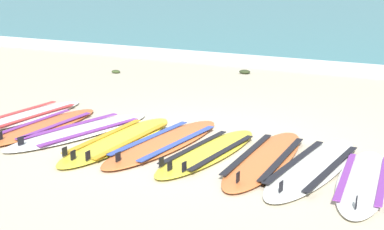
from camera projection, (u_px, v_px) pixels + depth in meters
The scene contains 13 objects.
ground_plane at pixel (202, 143), 7.81m from camera, with size 80.00×80.00×0.00m, color #C1B599.
wave_foam_strip at pixel (326, 67), 13.30m from camera, with size 80.00×1.13×0.11m, color white.
surfboard_0 at pixel (28, 116), 9.06m from camera, with size 0.67×2.33×0.18m.
surfboard_1 at pixel (45, 126), 8.49m from camera, with size 0.60×2.29×0.18m.
surfboard_2 at pixel (81, 131), 8.23m from camera, with size 1.16×2.62×0.18m.
surfboard_3 at pixel (118, 140), 7.80m from camera, with size 0.70×2.55×0.18m.
surfboard_4 at pixel (164, 142), 7.70m from camera, with size 0.78×2.59×0.18m.
surfboard_5 at pixel (208, 152), 7.30m from camera, with size 0.72×2.32×0.18m.
surfboard_6 at pixel (265, 158), 7.06m from camera, with size 0.75×2.49×0.18m.
surfboard_7 at pixel (313, 167), 6.76m from camera, with size 0.79×2.55×0.18m.
surfboard_8 at pixel (364, 181), 6.33m from camera, with size 0.80×2.26×0.18m.
seaweed_clump_mid_sand at pixel (116, 72), 12.83m from camera, with size 0.20×0.16×0.07m, color #384723.
seaweed_clump_by_the_boards at pixel (245, 72), 12.75m from camera, with size 0.26×0.20×0.09m, color #2D381E.
Camera 1 is at (3.33, -6.67, 2.34)m, focal length 53.64 mm.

